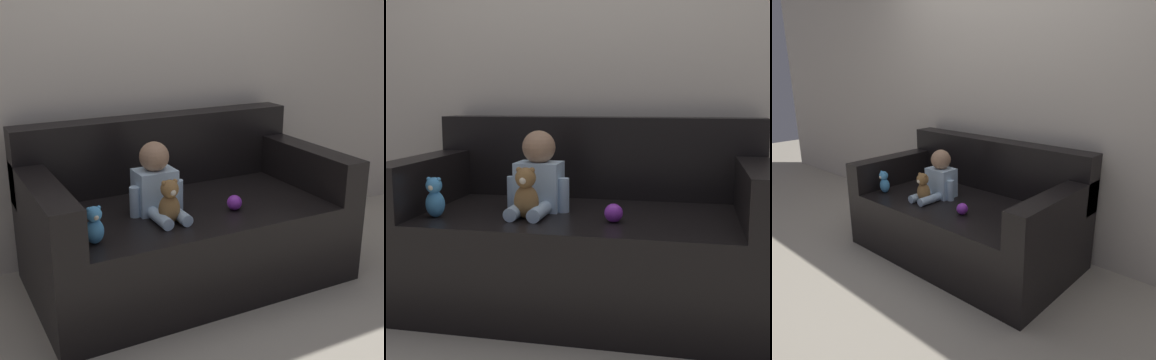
# 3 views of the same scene
# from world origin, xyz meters

# --- Properties ---
(ground_plane) EXTENTS (12.00, 12.00, 0.00)m
(ground_plane) POSITION_xyz_m (0.00, 0.00, 0.00)
(ground_plane) COLOR #B7AD99
(wall_back) EXTENTS (8.00, 0.05, 2.60)m
(wall_back) POSITION_xyz_m (0.00, 0.57, 1.30)
(wall_back) COLOR beige
(wall_back) RESTS_ON ground_plane
(couch) EXTENTS (1.77, 0.97, 0.91)m
(couch) POSITION_xyz_m (0.00, 0.05, 0.32)
(couch) COLOR black
(couch) RESTS_ON ground_plane
(person_baby) EXTENTS (0.31, 0.37, 0.39)m
(person_baby) POSITION_xyz_m (-0.21, -0.05, 0.63)
(person_baby) COLOR silver
(person_baby) RESTS_ON couch
(teddy_bear_brown) EXTENTS (0.14, 0.11, 0.24)m
(teddy_bear_brown) POSITION_xyz_m (-0.22, -0.23, 0.58)
(teddy_bear_brown) COLOR olive
(teddy_bear_brown) RESTS_ON couch
(plush_toy_side) EXTENTS (0.09, 0.09, 0.19)m
(plush_toy_side) POSITION_xyz_m (-0.64, -0.29, 0.56)
(plush_toy_side) COLOR #4C9EDB
(plush_toy_side) RESTS_ON couch
(toy_ball) EXTENTS (0.08, 0.08, 0.08)m
(toy_ball) POSITION_xyz_m (0.18, -0.21, 0.51)
(toy_ball) COLOR purple
(toy_ball) RESTS_ON couch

